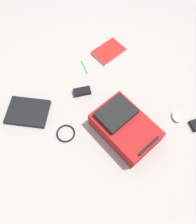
% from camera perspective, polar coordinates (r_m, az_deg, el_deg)
% --- Properties ---
extents(ground_plane, '(3.88, 3.88, 0.00)m').
position_cam_1_polar(ground_plane, '(1.68, -1.35, 0.29)').
color(ground_plane, gray).
extents(backpack, '(0.36, 0.48, 0.17)m').
position_cam_1_polar(backpack, '(1.55, 6.82, -3.84)').
color(backpack, maroon).
rests_on(backpack, ground_plane).
extents(laptop, '(0.38, 0.37, 0.03)m').
position_cam_1_polar(laptop, '(1.74, -17.65, 0.06)').
color(laptop, black).
rests_on(laptop, ground_plane).
extents(book_red, '(0.28, 0.22, 0.02)m').
position_cam_1_polar(book_red, '(2.00, 2.78, 15.35)').
color(book_red, silver).
rests_on(book_red, ground_plane).
extents(computer_mouse, '(0.10, 0.11, 0.03)m').
position_cam_1_polar(computer_mouse, '(1.74, 19.61, -1.13)').
color(computer_mouse, silver).
rests_on(computer_mouse, ground_plane).
extents(cable_coil, '(0.14, 0.14, 0.01)m').
position_cam_1_polar(cable_coil, '(1.61, -8.33, -5.47)').
color(cable_coil, black).
rests_on(cable_coil, ground_plane).
extents(power_brick, '(0.15, 0.11, 0.03)m').
position_cam_1_polar(power_brick, '(1.75, -4.13, 5.28)').
color(power_brick, black).
rests_on(power_brick, ground_plane).
extents(pen_black, '(0.04, 0.14, 0.01)m').
position_cam_1_polar(pen_black, '(1.90, -3.57, 11.50)').
color(pen_black, '#198C33').
rests_on(pen_black, ground_plane).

